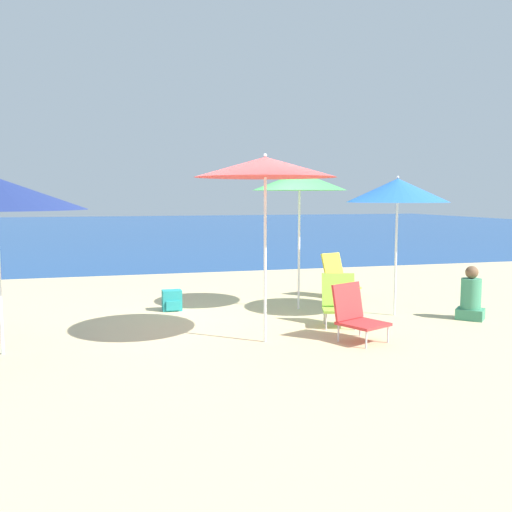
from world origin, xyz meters
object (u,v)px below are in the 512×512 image
(beach_chair_lime, at_px, (339,299))
(backpack_teal, at_px, (172,300))
(beach_umbrella_green, at_px, (300,181))
(beach_chair_red, at_px, (356,314))
(beach_umbrella_red, at_px, (265,168))
(beach_umbrella_blue, at_px, (398,191))
(beach_chair_yellow, at_px, (338,278))
(person_seated_near, at_px, (471,298))

(beach_chair_lime, relative_size, backpack_teal, 2.20)
(beach_umbrella_green, bearing_deg, backpack_teal, 168.18)
(beach_chair_red, bearing_deg, backpack_teal, 103.78)
(beach_umbrella_red, distance_m, beach_chair_red, 2.15)
(beach_umbrella_blue, relative_size, beach_chair_yellow, 2.69)
(beach_chair_red, distance_m, backpack_teal, 3.22)
(beach_chair_lime, relative_size, person_seated_near, 0.91)
(beach_chair_red, distance_m, person_seated_near, 2.28)
(beach_chair_red, xyz_separation_m, person_seated_near, (2.18, 0.69, -0.02))
(beach_umbrella_blue, xyz_separation_m, beach_umbrella_red, (-2.36, -1.01, 0.26))
(beach_umbrella_green, relative_size, person_seated_near, 2.81)
(beach_umbrella_green, relative_size, beach_umbrella_red, 0.96)
(beach_umbrella_blue, height_order, beach_chair_yellow, beach_umbrella_blue)
(beach_chair_yellow, relative_size, backpack_teal, 2.40)
(beach_umbrella_red, height_order, beach_chair_lime, beach_umbrella_red)
(beach_umbrella_blue, bearing_deg, beach_chair_red, -134.79)
(backpack_teal, bearing_deg, beach_chair_lime, -38.09)
(beach_umbrella_red, relative_size, backpack_teal, 7.11)
(beach_umbrella_green, bearing_deg, beach_umbrella_blue, -34.32)
(beach_chair_lime, relative_size, beach_chair_yellow, 0.92)
(beach_umbrella_red, bearing_deg, beach_chair_yellow, 51.37)
(beach_umbrella_blue, distance_m, beach_chair_lime, 1.93)
(beach_chair_lime, bearing_deg, person_seated_near, 13.87)
(beach_umbrella_red, bearing_deg, beach_umbrella_blue, 23.19)
(beach_umbrella_green, xyz_separation_m, person_seated_near, (2.19, -1.41, -1.73))
(beach_chair_lime, height_order, beach_chair_red, beach_chair_lime)
(beach_chair_red, xyz_separation_m, backpack_teal, (-2.01, 2.52, -0.18))
(beach_umbrella_blue, bearing_deg, person_seated_near, -30.57)
(person_seated_near, bearing_deg, beach_umbrella_blue, 104.15)
(beach_umbrella_blue, bearing_deg, backpack_teal, 158.59)
(beach_umbrella_red, height_order, person_seated_near, beach_umbrella_red)
(beach_chair_yellow, bearing_deg, beach_umbrella_blue, -103.46)
(beach_umbrella_green, relative_size, beach_umbrella_blue, 1.06)
(beach_umbrella_blue, relative_size, beach_umbrella_red, 0.91)
(backpack_teal, bearing_deg, beach_chair_yellow, 7.66)
(beach_chair_yellow, xyz_separation_m, backpack_teal, (-3.03, -0.41, -0.20))
(beach_chair_yellow, bearing_deg, person_seated_near, -83.38)
(beach_umbrella_green, bearing_deg, beach_umbrella_red, -120.77)
(beach_chair_yellow, height_order, person_seated_near, person_seated_near)
(beach_umbrella_red, height_order, beach_chair_yellow, beach_umbrella_red)
(beach_umbrella_red, height_order, backpack_teal, beach_umbrella_red)
(beach_chair_lime, distance_m, beach_chair_yellow, 2.27)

